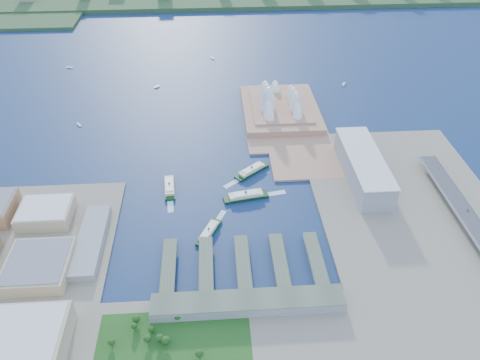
{
  "coord_description": "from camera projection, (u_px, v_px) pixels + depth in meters",
  "views": [
    {
      "loc": [
        -13.57,
        -442.42,
        402.72
      ],
      "look_at": [
        20.03,
        64.95,
        18.0
      ],
      "focal_mm": 35.0,
      "sensor_mm": 36.0,
      "label": 1
    }
  ],
  "objects": [
    {
      "name": "boat_c",
      "position": [
        344.0,
        84.0,
        913.45
      ],
      "size": [
        9.57,
        13.93,
        3.06
      ],
      "primitive_type": null,
      "rotation": [
        0.0,
        0.0,
        2.68
      ],
      "color": "white",
      "rests_on": "ground"
    },
    {
      "name": "expressway",
      "position": [
        480.0,
        240.0,
        558.43
      ],
      "size": [
        26.0,
        340.0,
        11.85
      ],
      "primitive_type": null,
      "color": "gray",
      "rests_on": "east_land"
    },
    {
      "name": "ferry_wharves",
      "position": [
        243.0,
        263.0,
        534.0
      ],
      "size": [
        184.0,
        90.0,
        9.3
      ],
      "primitive_type": null,
      "color": "#4A533F",
      "rests_on": "ground"
    },
    {
      "name": "opera_house",
      "position": [
        281.0,
        96.0,
        804.78
      ],
      "size": [
        134.0,
        180.0,
        58.0
      ],
      "primitive_type": null,
      "color": "white",
      "rests_on": "peninsula"
    },
    {
      "name": "car_c",
      "position": [
        468.0,
        210.0,
        590.85
      ],
      "size": [
        1.83,
        4.51,
        1.31
      ],
      "primitive_type": "imported",
      "color": "slate",
      "rests_on": "expressway"
    },
    {
      "name": "ferry_a",
      "position": [
        169.0,
        186.0,
        648.62
      ],
      "size": [
        18.49,
        56.38,
        10.48
      ],
      "primitive_type": null,
      "rotation": [
        0.0,
        0.0,
        0.08
      ],
      "color": "black",
      "rests_on": "ground"
    },
    {
      "name": "ground",
      "position": [
        228.0,
        223.0,
        595.75
      ],
      "size": [
        3000.0,
        3000.0,
        0.0
      ],
      "primitive_type": "plane",
      "color": "#0E2344",
      "rests_on": "ground"
    },
    {
      "name": "park",
      "position": [
        172.0,
        354.0,
        434.77
      ],
      "size": [
        150.0,
        110.0,
        16.0
      ],
      "primitive_type": null,
      "color": "#194714",
      "rests_on": "south_land"
    },
    {
      "name": "toaster_building",
      "position": [
        363.0,
        167.0,
        657.31
      ],
      "size": [
        45.0,
        155.0,
        35.0
      ],
      "primitive_type": "cube",
      "color": "gray",
      "rests_on": "east_land"
    },
    {
      "name": "boat_a",
      "position": [
        79.0,
        125.0,
        789.39
      ],
      "size": [
        10.14,
        12.73,
        2.54
      ],
      "primitive_type": null,
      "rotation": [
        0.0,
        0.0,
        0.6
      ],
      "color": "white",
      "rests_on": "ground"
    },
    {
      "name": "ferry_b",
      "position": [
        252.0,
        169.0,
        679.09
      ],
      "size": [
        53.58,
        47.42,
        10.82
      ],
      "primitive_type": null,
      "rotation": [
        0.0,
        0.0,
        -0.89
      ],
      "color": "black",
      "rests_on": "ground"
    },
    {
      "name": "terminal_building",
      "position": [
        248.0,
        303.0,
        483.69
      ],
      "size": [
        200.0,
        28.0,
        12.0
      ],
      "primitive_type": "cube",
      "color": "gray",
      "rests_on": "south_land"
    },
    {
      "name": "east_land",
      "position": [
        427.0,
        240.0,
        567.7
      ],
      "size": [
        240.0,
        500.0,
        3.0
      ],
      "primitive_type": "cube",
      "color": "gray",
      "rests_on": "ground"
    },
    {
      "name": "ferry_c",
      "position": [
        209.0,
        231.0,
        576.45
      ],
      "size": [
        33.79,
        51.43,
        9.62
      ],
      "primitive_type": null,
      "rotation": [
        0.0,
        0.0,
        2.69
      ],
      "color": "black",
      "rests_on": "ground"
    },
    {
      "name": "boat_e",
      "position": [
        212.0,
        58.0,
        1016.07
      ],
      "size": [
        9.08,
        12.85,
        3.04
      ],
      "primitive_type": null,
      "rotation": [
        0.0,
        0.0,
        0.46
      ],
      "color": "white",
      "rests_on": "ground"
    },
    {
      "name": "west_buildings",
      "position": [
        5.0,
        264.0,
        516.92
      ],
      "size": [
        200.0,
        280.0,
        27.0
      ],
      "primitive_type": null,
      "color": "#A47652",
      "rests_on": "west_land"
    },
    {
      "name": "peninsula",
      "position": [
        283.0,
        118.0,
        807.4
      ],
      "size": [
        135.0,
        220.0,
        3.0
      ],
      "primitive_type": "cube",
      "color": "#A97A5C",
      "rests_on": "ground"
    },
    {
      "name": "boat_d",
      "position": [
        70.0,
        67.0,
        976.68
      ],
      "size": [
        15.98,
        6.97,
        2.63
      ],
      "primitive_type": null,
      "rotation": [
        0.0,
        0.0,
        1.33
      ],
      "color": "white",
      "rests_on": "ground"
    },
    {
      "name": "ferry_d",
      "position": [
        246.0,
        195.0,
        631.9
      ],
      "size": [
        62.97,
        26.05,
        11.57
      ],
      "primitive_type": null,
      "rotation": [
        0.0,
        0.0,
        1.75
      ],
      "color": "black",
      "rests_on": "ground"
    },
    {
      "name": "boat_b",
      "position": [
        157.0,
        87.0,
        904.03
      ],
      "size": [
        11.21,
        10.59,
        3.09
      ],
      "primitive_type": null,
      "rotation": [
        0.0,
        0.0,
        2.3
      ],
      "color": "white",
      "rests_on": "ground"
    }
  ]
}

